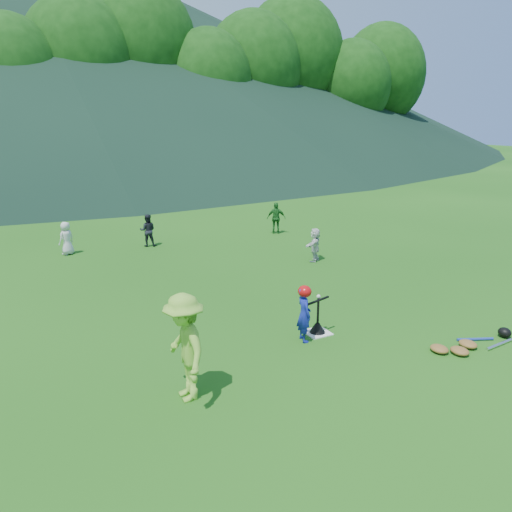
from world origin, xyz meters
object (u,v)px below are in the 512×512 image
Objects in this scene: batting_tee at (317,327)px; batter_child at (304,314)px; fielder_d at (315,245)px; equipment_pile at (469,344)px; fielder_c at (276,218)px; adult_coach at (185,347)px; fielder_a at (66,238)px; fielder_b at (148,230)px; home_plate at (317,333)px.

batter_child is at bearing -160.31° from batting_tee.
fielder_d is 0.53× the size of equipment_pile.
fielder_c is 1.15× the size of fielder_d.
batter_child is at bearing 109.67° from adult_coach.
fielder_c is 1.61× the size of batting_tee.
batter_child is 5.29m from fielder_d.
adult_coach is 0.89× the size of equipment_pile.
batting_tee is at bearing -60.65° from batter_child.
batting_tee is (-2.73, -4.11, -0.35)m from fielder_d.
fielder_c is at bearing 144.75° from adult_coach.
fielder_c is 0.61× the size of equipment_pile.
fielder_b reaches higher than fielder_a.
batting_tee is (-3.50, -7.64, -0.42)m from fielder_c.
equipment_pile reaches higher than home_plate.
fielder_a is at bearing 112.62° from batting_tee.
fielder_a reaches higher than fielder_d.
fielder_a is (-2.97, 8.26, -0.02)m from batter_child.
fielder_d reaches higher than batting_tee.
fielder_a is (-3.38, 8.12, 0.48)m from home_plate.
fielder_b is 4.49m from fielder_c.
adult_coach is at bearing -161.75° from batting_tee.
fielder_a is at bearing -175.76° from adult_coach.
adult_coach is 9.11m from fielder_a.
home_plate is 3.23m from adult_coach.
equipment_pile is at bearing -41.01° from batting_tee.
home_plate is at bearing 138.99° from equipment_pile.
fielder_c reaches higher than batting_tee.
fielder_b is at bearing 97.01° from home_plate.
home_plate is 0.47× the size of fielder_d.
fielder_b is at bearing 107.18° from equipment_pile.
home_plate is 8.42m from fielder_c.
batter_child is at bearing 90.42° from fielder_c.
fielder_a is at bearing 112.62° from home_plate.
batting_tee is (0.41, 0.15, -0.39)m from batter_child.
home_plate is 0.66× the size of batting_tee.
fielder_c reaches higher than fielder_d.
adult_coach is 10.78m from fielder_c.
fielder_b is (-0.57, 8.11, -0.00)m from batter_child.
equipment_pile is at bearing 82.75° from adult_coach.
fielder_d is (3.71, -3.85, -0.03)m from fielder_b.
fielder_b is 0.94× the size of fielder_c.
batter_child reaches higher than fielder_a.
equipment_pile is at bearing -41.01° from home_plate.
fielder_a is at bearing 29.45° from batter_child.
fielder_b reaches higher than batting_tee.
batter_child is 1.52× the size of batting_tee.
fielder_a reaches higher than equipment_pile.
adult_coach is at bearing -161.75° from home_plate.
batting_tee is (0.00, 0.00, 0.12)m from home_plate.
home_plate is 0.67m from batter_child.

